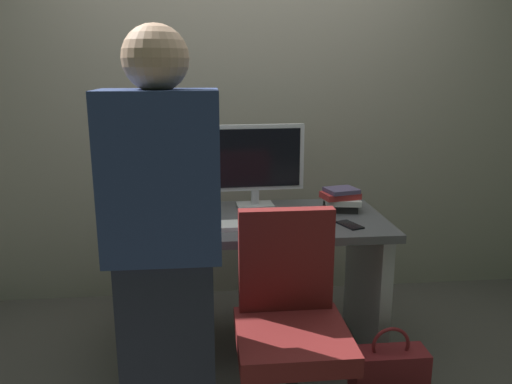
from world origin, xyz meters
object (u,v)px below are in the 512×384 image
cup_near_keyboard (184,223)px  cell_phone (350,225)px  person_at_desk (165,258)px  office_chair (290,339)px  keyboard (250,225)px  mouse (308,220)px  desk (255,262)px  handbag (389,375)px  book_stack (341,199)px  monitor (255,161)px

cup_near_keyboard → cell_phone: 0.80m
person_at_desk → office_chair: bearing=13.3°
person_at_desk → keyboard: person_at_desk is taller
office_chair → mouse: size_ratio=9.40×
desk → handbag: size_ratio=3.53×
office_chair → book_stack: office_chair is taller
book_stack → cell_phone: bearing=-95.6°
office_chair → cup_near_keyboard: bearing=134.0°
handbag → book_stack: bearing=98.5°
desk → person_at_desk: person_at_desk is taller
monitor → mouse: bearing=-55.8°
desk → office_chair: 0.66m
keyboard → cup_near_keyboard: bearing=-172.2°
office_chair → mouse: (0.17, 0.52, 0.34)m
book_stack → monitor: bearing=164.4°
mouse → handbag: (0.31, -0.38, -0.63)m
monitor → handbag: monitor is taller
desk → book_stack: bearing=10.6°
cell_phone → handbag: size_ratio=0.38×
keyboard → cup_near_keyboard: (-0.32, -0.05, 0.04)m
cup_near_keyboard → cell_phone: bearing=1.6°
office_chair → monitor: size_ratio=1.74×
person_at_desk → cup_near_keyboard: person_at_desk is taller
desk → office_chair: office_chair is taller
office_chair → monitor: monitor is taller
cup_near_keyboard → book_stack: book_stack is taller
desk → handbag: 0.85m
office_chair → book_stack: (0.39, 0.74, 0.38)m
office_chair → monitor: (-0.06, 0.86, 0.58)m
person_at_desk → cell_phone: (0.85, 0.59, -0.09)m
person_at_desk → monitor: (0.42, 0.98, 0.17)m
mouse → handbag: size_ratio=0.26×
desk → cup_near_keyboard: cup_near_keyboard is taller
mouse → cup_near_keyboard: size_ratio=1.11×
person_at_desk → cup_near_keyboard: 0.57m
monitor → book_stack: monitor is taller
book_stack → office_chair: bearing=-118.1°
cell_phone → office_chair: bearing=-148.7°
office_chair → mouse: bearing=71.9°
keyboard → person_at_desk: bearing=-121.9°
keyboard → handbag: bearing=-33.0°
mouse → cell_phone: mouse is taller
cell_phone → mouse: bearing=144.6°
office_chair → book_stack: bearing=61.9°
monitor → cell_phone: 0.63m
cell_phone → book_stack: bearing=63.6°
keyboard → mouse: mouse is taller
monitor → keyboard: monitor is taller
cell_phone → handbag: cell_phone is taller
desk → keyboard: 0.29m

